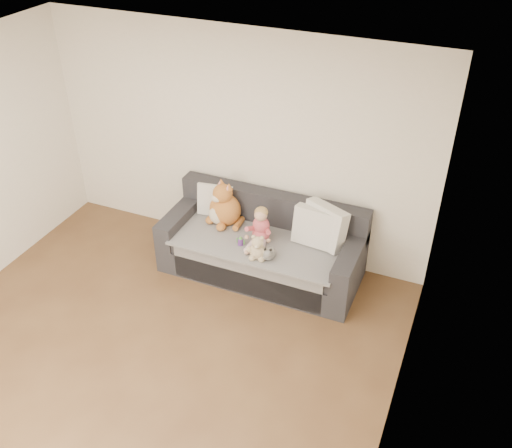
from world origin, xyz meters
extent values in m
plane|color=brown|center=(0.00, 0.00, 0.00)|extent=(5.00, 5.00, 0.00)
plane|color=white|center=(0.00, 0.00, 2.60)|extent=(5.00, 5.00, 0.00)
plane|color=white|center=(0.00, 2.50, 1.30)|extent=(4.50, 0.00, 4.50)
plane|color=white|center=(2.25, 0.00, 1.30)|extent=(0.00, 5.00, 5.00)
cube|color=#2B2A2F|center=(0.51, 2.02, 0.15)|extent=(2.20, 0.90, 0.30)
cube|color=#2B2A2F|center=(0.51, 1.99, 0.38)|extent=(1.90, 0.80, 0.15)
cube|color=#2B2A2F|center=(0.51, 2.37, 0.65)|extent=(2.20, 0.20, 0.40)
cube|color=#2B2A2F|center=(-0.49, 2.02, 0.45)|extent=(0.20, 0.90, 0.30)
cube|color=#2B2A2F|center=(1.51, 2.02, 0.45)|extent=(0.20, 0.90, 0.30)
cube|color=gray|center=(0.51, 1.97, 0.46)|extent=(1.85, 0.88, 0.02)
cube|color=gray|center=(0.51, 1.58, 0.23)|extent=(1.70, 0.02, 0.41)
cube|color=silver|center=(-0.17, 2.28, 0.66)|extent=(0.44, 0.24, 0.39)
cube|color=silver|center=(1.06, 2.15, 0.68)|extent=(0.47, 0.25, 0.43)
cube|color=silver|center=(1.16, 2.20, 0.70)|extent=(0.54, 0.41, 0.47)
ellipsoid|color=#C95546|center=(0.51, 1.98, 0.55)|extent=(0.20, 0.16, 0.16)
ellipsoid|color=#C95546|center=(0.51, 1.99, 0.66)|extent=(0.19, 0.16, 0.20)
ellipsoid|color=#DBAA8C|center=(0.51, 1.98, 0.80)|extent=(0.14, 0.14, 0.14)
ellipsoid|color=tan|center=(0.51, 2.00, 0.82)|extent=(0.15, 0.15, 0.11)
cylinder|color=#C95546|center=(0.43, 1.92, 0.64)|extent=(0.09, 0.20, 0.13)
cylinder|color=#C95546|center=(0.61, 1.94, 0.64)|extent=(0.13, 0.20, 0.13)
ellipsoid|color=#DBAA8C|center=(0.41, 1.84, 0.58)|extent=(0.05, 0.05, 0.05)
ellipsoid|color=#DBAA8C|center=(0.65, 1.87, 0.58)|extent=(0.05, 0.05, 0.05)
cylinder|color=#E5B2C6|center=(0.48, 1.81, 0.51)|extent=(0.08, 0.25, 0.08)
cylinder|color=#E5B2C6|center=(0.59, 1.82, 0.51)|extent=(0.13, 0.26, 0.08)
ellipsoid|color=#DBAA8C|center=(0.48, 1.69, 0.50)|extent=(0.05, 0.08, 0.04)
ellipsoid|color=#DBAA8C|center=(0.62, 1.71, 0.50)|extent=(0.05, 0.08, 0.04)
ellipsoid|color=#BF6D2A|center=(0.01, 2.16, 0.64)|extent=(0.37, 0.31, 0.38)
ellipsoid|color=beige|center=(-0.04, 2.04, 0.61)|extent=(0.19, 0.08, 0.21)
ellipsoid|color=#BF6D2A|center=(0.00, 2.13, 0.86)|extent=(0.22, 0.22, 0.22)
ellipsoid|color=beige|center=(-0.04, 2.04, 0.83)|extent=(0.11, 0.07, 0.08)
cone|color=#BF6D2A|center=(-0.05, 2.19, 0.96)|extent=(0.11, 0.11, 0.08)
cone|color=pink|center=(-0.06, 2.18, 0.96)|extent=(0.07, 0.07, 0.05)
cone|color=#BF6D2A|center=(0.07, 2.14, 0.96)|extent=(0.11, 0.11, 0.08)
cone|color=pink|center=(0.07, 2.12, 0.96)|extent=(0.07, 0.07, 0.05)
ellipsoid|color=#BF6D2A|center=(-0.14, 2.06, 0.52)|extent=(0.11, 0.13, 0.08)
ellipsoid|color=#BF6D2A|center=(0.03, 1.98, 0.52)|extent=(0.11, 0.13, 0.08)
cylinder|color=#BF6D2A|center=(0.19, 2.13, 0.51)|extent=(0.09, 0.25, 0.09)
ellipsoid|color=tan|center=(0.61, 1.68, 0.56)|extent=(0.18, 0.15, 0.18)
ellipsoid|color=tan|center=(0.61, 1.67, 0.68)|extent=(0.13, 0.13, 0.13)
ellipsoid|color=tan|center=(0.56, 1.67, 0.73)|extent=(0.05, 0.05, 0.05)
ellipsoid|color=tan|center=(0.65, 1.68, 0.73)|extent=(0.05, 0.05, 0.05)
ellipsoid|color=beige|center=(0.62, 1.62, 0.66)|extent=(0.05, 0.05, 0.05)
ellipsoid|color=tan|center=(0.53, 1.64, 0.58)|extent=(0.07, 0.07, 0.07)
ellipsoid|color=tan|center=(0.69, 1.67, 0.58)|extent=(0.07, 0.07, 0.07)
ellipsoid|color=tan|center=(0.57, 1.61, 0.50)|extent=(0.07, 0.07, 0.07)
ellipsoid|color=tan|center=(0.66, 1.63, 0.50)|extent=(0.07, 0.07, 0.07)
ellipsoid|color=white|center=(0.71, 1.71, 0.54)|extent=(0.14, 0.18, 0.13)
ellipsoid|color=white|center=(0.74, 1.63, 0.59)|extent=(0.09, 0.09, 0.09)
ellipsoid|color=black|center=(0.70, 1.64, 0.63)|extent=(0.03, 0.03, 0.03)
ellipsoid|color=black|center=(0.76, 1.65, 0.63)|extent=(0.03, 0.03, 0.03)
cylinder|color=#623289|center=(0.35, 1.81, 0.52)|extent=(0.07, 0.07, 0.08)
cone|color=green|center=(0.35, 1.81, 0.57)|extent=(0.06, 0.06, 0.03)
cylinder|color=green|center=(0.31, 1.82, 0.52)|extent=(0.01, 0.01, 0.06)
cylinder|color=green|center=(0.39, 1.81, 0.52)|extent=(0.01, 0.01, 0.06)
camera|label=1|loc=(2.43, -2.69, 4.09)|focal=40.00mm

